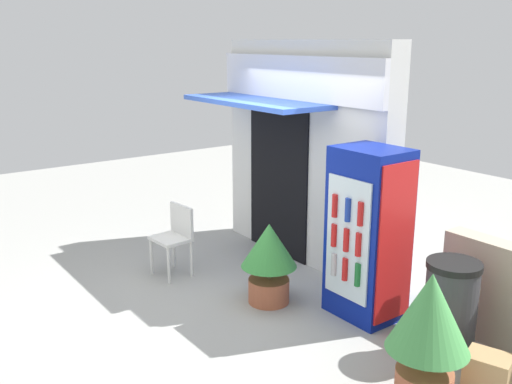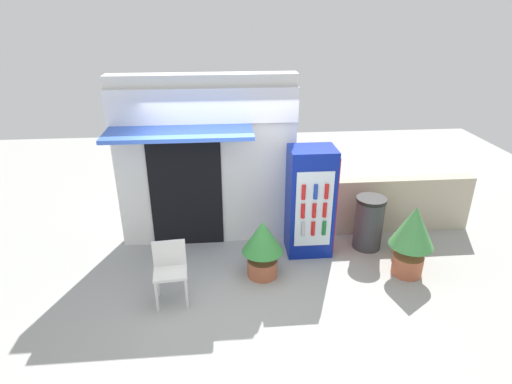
% 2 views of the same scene
% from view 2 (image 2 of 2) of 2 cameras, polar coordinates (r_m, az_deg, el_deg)
% --- Properties ---
extents(ground, '(16.00, 16.00, 0.00)m').
position_cam_2_polar(ground, '(6.40, -3.47, -12.80)').
color(ground, '#A3A39E').
extents(storefront_building, '(2.94, 1.12, 2.87)m').
position_cam_2_polar(storefront_building, '(7.01, -6.92, 4.34)').
color(storefront_building, silver).
rests_on(storefront_building, ground).
extents(drink_cooler, '(0.74, 0.64, 1.82)m').
position_cam_2_polar(drink_cooler, '(6.88, 7.36, -1.33)').
color(drink_cooler, navy).
rests_on(drink_cooler, ground).
extents(plastic_chair, '(0.48, 0.42, 0.88)m').
position_cam_2_polar(plastic_chair, '(6.02, -11.52, -9.82)').
color(plastic_chair, silver).
rests_on(plastic_chair, ground).
extents(potted_plant_near_shop, '(0.62, 0.62, 0.92)m').
position_cam_2_polar(potted_plant_near_shop, '(6.36, 0.89, -7.04)').
color(potted_plant_near_shop, '#AD5B3D').
rests_on(potted_plant_near_shop, ground).
extents(potted_plant_curbside, '(0.66, 0.66, 1.15)m').
position_cam_2_polar(potted_plant_curbside, '(6.74, 20.36, -5.36)').
color(potted_plant_curbside, '#AD5B3D').
rests_on(potted_plant_curbside, ground).
extents(trash_bin, '(0.50, 0.50, 0.92)m').
position_cam_2_polar(trash_bin, '(7.38, 14.96, -4.02)').
color(trash_bin, '#38383D').
rests_on(trash_bin, ground).
extents(stone_boundary_wall, '(2.49, 0.24, 1.02)m').
position_cam_2_polar(stone_boundary_wall, '(8.12, 19.12, -1.55)').
color(stone_boundary_wall, '#B7AD93').
rests_on(stone_boundary_wall, ground).
extents(cardboard_box, '(0.42, 0.38, 0.36)m').
position_cam_2_polar(cardboard_box, '(7.51, 19.59, -6.64)').
color(cardboard_box, tan).
rests_on(cardboard_box, ground).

